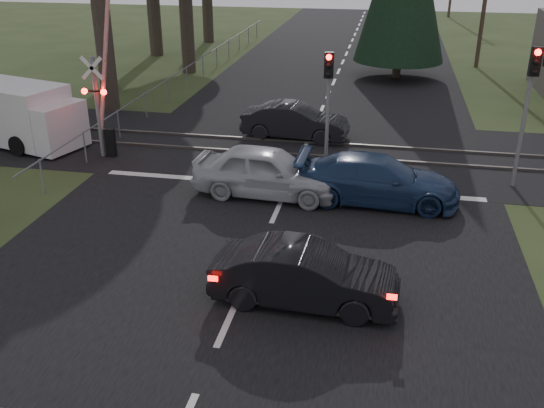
% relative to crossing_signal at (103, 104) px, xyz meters
% --- Properties ---
extents(ground, '(120.00, 120.00, 0.00)m').
position_rel_crossing_signal_xyz_m(ground, '(7.27, -9.79, -2.06)').
color(ground, '#2D3C1B').
rests_on(ground, ground).
extents(road, '(14.00, 100.00, 0.01)m').
position_rel_crossing_signal_xyz_m(road, '(7.27, 0.21, -2.05)').
color(road, black).
rests_on(road, ground).
extents(rail_corridor, '(120.00, 8.00, 0.01)m').
position_rel_crossing_signal_xyz_m(rail_corridor, '(7.27, 2.21, -2.05)').
color(rail_corridor, black).
rests_on(rail_corridor, ground).
extents(stop_line, '(13.00, 0.35, 0.00)m').
position_rel_crossing_signal_xyz_m(stop_line, '(7.27, -1.59, -2.05)').
color(stop_line, silver).
rests_on(stop_line, ground).
extents(rail_near, '(120.00, 0.12, 0.10)m').
position_rel_crossing_signal_xyz_m(rail_near, '(7.27, 1.41, -2.01)').
color(rail_near, '#59544C').
rests_on(rail_near, ground).
extents(rail_far, '(120.00, 0.12, 0.10)m').
position_rel_crossing_signal_xyz_m(rail_far, '(7.27, 3.01, -2.01)').
color(rail_far, '#59544C').
rests_on(rail_far, ground).
extents(crossing_signal, '(1.62, 0.38, 6.96)m').
position_rel_crossing_signal_xyz_m(crossing_signal, '(0.00, 0.00, 0.00)').
color(crossing_signal, slate).
rests_on(crossing_signal, ground).
extents(traffic_signal_right, '(0.68, 0.48, 4.70)m').
position_rel_crossing_signal_xyz_m(traffic_signal_right, '(14.82, -0.31, 1.26)').
color(traffic_signal_right, slate).
rests_on(traffic_signal_right, ground).
extents(traffic_signal_center, '(0.32, 0.48, 4.10)m').
position_rel_crossing_signal_xyz_m(traffic_signal_center, '(8.27, 0.89, 0.75)').
color(traffic_signal_center, slate).
rests_on(traffic_signal_center, ground).
extents(fence_left, '(0.10, 36.00, 1.20)m').
position_rel_crossing_signal_xyz_m(fence_left, '(-0.53, 12.71, -2.06)').
color(fence_left, slate).
rests_on(fence_left, ground).
extents(dark_hatchback, '(4.36, 1.66, 1.42)m').
position_rel_crossing_signal_xyz_m(dark_hatchback, '(8.83, -8.53, -1.35)').
color(dark_hatchback, black).
rests_on(dark_hatchback, ground).
extents(silver_car, '(4.91, 2.22, 1.64)m').
position_rel_crossing_signal_xyz_m(silver_car, '(6.73, -2.49, -1.24)').
color(silver_car, '#A9ADB2').
rests_on(silver_car, ground).
extents(blue_sedan, '(5.18, 2.20, 1.49)m').
position_rel_crossing_signal_xyz_m(blue_sedan, '(10.26, -2.36, -1.31)').
color(blue_sedan, navy).
rests_on(blue_sedan, ground).
extents(dark_car_far, '(4.49, 1.85, 1.44)m').
position_rel_crossing_signal_xyz_m(dark_car_far, '(6.69, 3.61, -1.34)').
color(dark_car_far, black).
rests_on(dark_car_far, ground).
extents(white_van, '(6.57, 3.88, 2.43)m').
position_rel_crossing_signal_xyz_m(white_van, '(-4.39, 0.85, -0.83)').
color(white_van, silver).
rests_on(white_van, ground).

